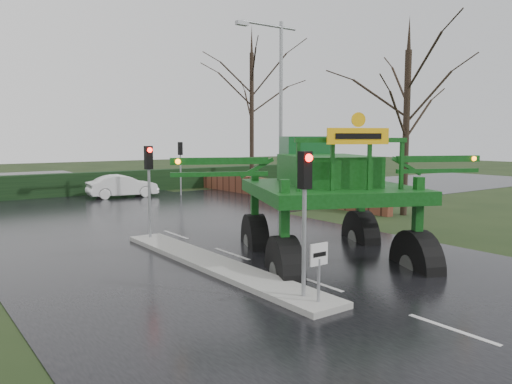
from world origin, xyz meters
TOP-DOWN VIEW (x-y plane):
  - ground at (0.00, 0.00)m, footprint 140.00×140.00m
  - road_main at (0.00, 10.00)m, footprint 14.00×80.00m
  - road_cross at (0.00, 16.00)m, footprint 80.00×12.00m
  - median_island at (-1.30, 3.00)m, footprint 1.20×10.00m
  - hedge_row at (0.00, 24.00)m, footprint 44.00×0.90m
  - brick_wall at (10.50, 16.00)m, footprint 0.40×20.00m
  - keep_left_sign at (-1.30, -1.50)m, footprint 0.50×0.07m
  - traffic_signal_near at (-1.30, -1.01)m, footprint 0.26×0.33m
  - traffic_signal_mid at (-1.30, 7.49)m, footprint 0.26×0.33m
  - traffic_signal_far at (6.50, 20.01)m, footprint 0.26×0.33m
  - street_light_right at (8.19, 12.00)m, footprint 3.85×0.30m
  - tree_right_near at (11.50, 6.00)m, footprint 5.60×5.60m
  - tree_right_far at (13.00, 21.00)m, footprint 7.00×7.00m
  - crop_sprayer at (-0.09, 1.30)m, footprint 9.28×7.64m
  - white_sedan at (2.95, 21.16)m, footprint 4.46×1.87m

SIDE VIEW (x-z plane):
  - ground at x=0.00m, z-range 0.00..0.00m
  - white_sedan at x=2.95m, z-range -0.72..0.72m
  - road_main at x=0.00m, z-range -0.01..0.01m
  - road_cross at x=0.00m, z-range 0.00..0.02m
  - median_island at x=-1.30m, z-range 0.01..0.17m
  - brick_wall at x=10.50m, z-range 0.00..1.20m
  - hedge_row at x=0.00m, z-range 0.00..1.50m
  - keep_left_sign at x=-1.30m, z-range 0.38..1.73m
  - traffic_signal_near at x=-1.30m, z-range 0.83..4.35m
  - traffic_signal_mid at x=-1.30m, z-range 0.83..4.35m
  - traffic_signal_far at x=6.50m, z-range 0.83..4.35m
  - crop_sprayer at x=-0.09m, z-range -0.15..5.49m
  - tree_right_near at x=11.50m, z-range 0.38..10.02m
  - street_light_right at x=8.19m, z-range 0.99..10.99m
  - tree_right_far at x=13.00m, z-range 0.47..12.52m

